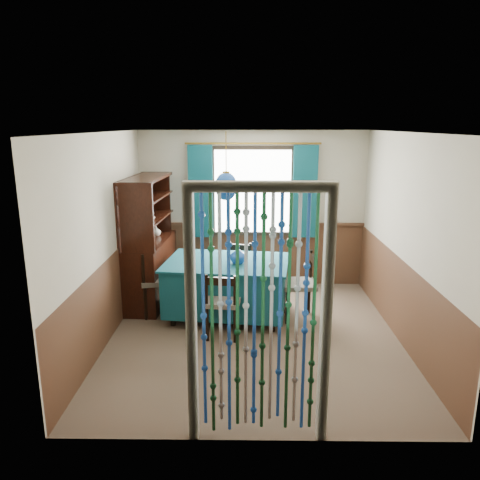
{
  "coord_description": "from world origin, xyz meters",
  "views": [
    {
      "loc": [
        -0.1,
        -5.42,
        2.6
      ],
      "look_at": [
        -0.18,
        0.46,
        1.13
      ],
      "focal_mm": 35.0,
      "sensor_mm": 36.0,
      "label": 1
    }
  ],
  "objects_px": {
    "bowl_shelf": "(148,219)",
    "vase_sideboard": "(156,230)",
    "chair_near": "(223,302)",
    "chair_right": "(301,285)",
    "chair_far": "(237,270)",
    "chair_left": "(156,280)",
    "dining_table": "(227,285)",
    "pendant_lamp": "(226,186)",
    "sideboard": "(149,260)",
    "vase_table": "(238,256)"
  },
  "relations": [
    {
      "from": "bowl_shelf",
      "to": "vase_sideboard",
      "type": "bearing_deg",
      "value": 90.0
    },
    {
      "from": "vase_table",
      "to": "vase_sideboard",
      "type": "distance_m",
      "value": 1.59
    },
    {
      "from": "chair_far",
      "to": "sideboard",
      "type": "height_order",
      "value": "sideboard"
    },
    {
      "from": "vase_sideboard",
      "to": "pendant_lamp",
      "type": "bearing_deg",
      "value": -37.77
    },
    {
      "from": "chair_left",
      "to": "bowl_shelf",
      "type": "distance_m",
      "value": 0.87
    },
    {
      "from": "chair_near",
      "to": "vase_table",
      "type": "xyz_separation_m",
      "value": [
        0.18,
        0.56,
        0.44
      ]
    },
    {
      "from": "pendant_lamp",
      "to": "vase_table",
      "type": "xyz_separation_m",
      "value": [
        0.15,
        -0.09,
        -0.91
      ]
    },
    {
      "from": "dining_table",
      "to": "chair_right",
      "type": "height_order",
      "value": "chair_right"
    },
    {
      "from": "chair_far",
      "to": "sideboard",
      "type": "xyz_separation_m",
      "value": [
        -1.3,
        -0.07,
        0.18
      ]
    },
    {
      "from": "chair_far",
      "to": "vase_sideboard",
      "type": "relative_size",
      "value": 5.0
    },
    {
      "from": "chair_left",
      "to": "chair_right",
      "type": "relative_size",
      "value": 1.01
    },
    {
      "from": "chair_near",
      "to": "chair_far",
      "type": "bearing_deg",
      "value": 89.49
    },
    {
      "from": "dining_table",
      "to": "sideboard",
      "type": "xyz_separation_m",
      "value": [
        -1.17,
        0.57,
        0.18
      ]
    },
    {
      "from": "chair_right",
      "to": "chair_far",
      "type": "bearing_deg",
      "value": 48.96
    },
    {
      "from": "bowl_shelf",
      "to": "chair_left",
      "type": "bearing_deg",
      "value": -65.57
    },
    {
      "from": "chair_far",
      "to": "pendant_lamp",
      "type": "height_order",
      "value": "pendant_lamp"
    },
    {
      "from": "sideboard",
      "to": "chair_near",
      "type": "bearing_deg",
      "value": -43.53
    },
    {
      "from": "sideboard",
      "to": "vase_sideboard",
      "type": "distance_m",
      "value": 0.48
    },
    {
      "from": "chair_right",
      "to": "chair_left",
      "type": "bearing_deg",
      "value": 84.01
    },
    {
      "from": "pendant_lamp",
      "to": "bowl_shelf",
      "type": "xyz_separation_m",
      "value": [
        -1.11,
        0.34,
        -0.51
      ]
    },
    {
      "from": "sideboard",
      "to": "vase_sideboard",
      "type": "relative_size",
      "value": 10.93
    },
    {
      "from": "chair_near",
      "to": "pendant_lamp",
      "type": "xyz_separation_m",
      "value": [
        0.03,
        0.66,
        1.35
      ]
    },
    {
      "from": "chair_far",
      "to": "vase_sideboard",
      "type": "distance_m",
      "value": 1.38
    },
    {
      "from": "pendant_lamp",
      "to": "vase_sideboard",
      "type": "bearing_deg",
      "value": 142.23
    },
    {
      "from": "chair_near",
      "to": "chair_right",
      "type": "xyz_separation_m",
      "value": [
        1.03,
        0.59,
        0.03
      ]
    },
    {
      "from": "chair_right",
      "to": "vase_table",
      "type": "xyz_separation_m",
      "value": [
        -0.85,
        -0.02,
        0.41
      ]
    },
    {
      "from": "chair_right",
      "to": "sideboard",
      "type": "distance_m",
      "value": 2.28
    },
    {
      "from": "chair_left",
      "to": "vase_sideboard",
      "type": "distance_m",
      "value": 0.96
    },
    {
      "from": "dining_table",
      "to": "chair_near",
      "type": "relative_size",
      "value": 2.05
    },
    {
      "from": "vase_table",
      "to": "vase_sideboard",
      "type": "height_order",
      "value": "vase_sideboard"
    },
    {
      "from": "sideboard",
      "to": "vase_table",
      "type": "distance_m",
      "value": 1.51
    },
    {
      "from": "sideboard",
      "to": "dining_table",
      "type": "bearing_deg",
      "value": -22.5
    },
    {
      "from": "vase_table",
      "to": "vase_sideboard",
      "type": "bearing_deg",
      "value": 143.01
    },
    {
      "from": "chair_near",
      "to": "chair_left",
      "type": "bearing_deg",
      "value": 149.05
    },
    {
      "from": "chair_left",
      "to": "vase_table",
      "type": "xyz_separation_m",
      "value": [
        1.14,
        -0.16,
        0.41
      ]
    },
    {
      "from": "dining_table",
      "to": "sideboard",
      "type": "distance_m",
      "value": 1.32
    },
    {
      "from": "chair_near",
      "to": "chair_left",
      "type": "height_order",
      "value": "chair_left"
    },
    {
      "from": "dining_table",
      "to": "chair_near",
      "type": "height_order",
      "value": "chair_near"
    },
    {
      "from": "sideboard",
      "to": "chair_far",
      "type": "bearing_deg",
      "value": 6.73
    },
    {
      "from": "pendant_lamp",
      "to": "bowl_shelf",
      "type": "relative_size",
      "value": 3.98
    },
    {
      "from": "dining_table",
      "to": "chair_left",
      "type": "bearing_deg",
      "value": -177.05
    },
    {
      "from": "vase_table",
      "to": "bowl_shelf",
      "type": "bearing_deg",
      "value": 160.98
    },
    {
      "from": "chair_near",
      "to": "chair_far",
      "type": "xyz_separation_m",
      "value": [
        0.15,
        1.3,
        -0.0
      ]
    },
    {
      "from": "pendant_lamp",
      "to": "vase_sideboard",
      "type": "height_order",
      "value": "pendant_lamp"
    },
    {
      "from": "chair_near",
      "to": "chair_left",
      "type": "distance_m",
      "value": 1.2
    },
    {
      "from": "dining_table",
      "to": "vase_table",
      "type": "distance_m",
      "value": 0.48
    },
    {
      "from": "dining_table",
      "to": "chair_far",
      "type": "bearing_deg",
      "value": 86.0
    },
    {
      "from": "chair_right",
      "to": "bowl_shelf",
      "type": "height_order",
      "value": "bowl_shelf"
    },
    {
      "from": "chair_right",
      "to": "pendant_lamp",
      "type": "distance_m",
      "value": 1.66
    },
    {
      "from": "chair_left",
      "to": "bowl_shelf",
      "type": "height_order",
      "value": "bowl_shelf"
    }
  ]
}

